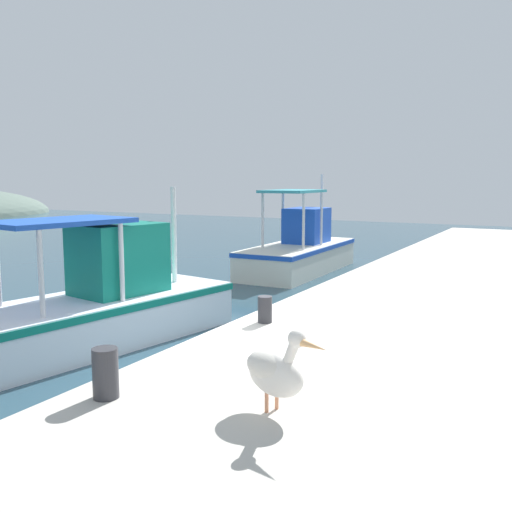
{
  "coord_description": "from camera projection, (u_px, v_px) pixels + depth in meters",
  "views": [
    {
      "loc": [
        -7.13,
        -4.2,
        2.88
      ],
      "look_at": [
        2.27,
        0.91,
        1.42
      ],
      "focal_mm": 40.13,
      "sensor_mm": 36.0,
      "label": 1
    }
  ],
  "objects": [
    {
      "name": "pelican",
      "position": [
        275.0,
        369.0,
        5.06
      ],
      "size": [
        0.56,
        0.96,
        0.82
      ],
      "color": "tan",
      "rests_on": "quay_pier"
    },
    {
      "name": "fishing_boat_second",
      "position": [
        94.0,
        306.0,
        9.93
      ],
      "size": [
        5.74,
        2.76,
        2.71
      ],
      "color": "white",
      "rests_on": "ground"
    },
    {
      "name": "mooring_bollard_third",
      "position": [
        265.0,
        309.0,
        8.27
      ],
      "size": [
        0.21,
        0.21,
        0.39
      ],
      "primitive_type": "cylinder",
      "color": "#333338",
      "rests_on": "quay_pier"
    },
    {
      "name": "fishing_boat_third",
      "position": [
        300.0,
        250.0,
        17.64
      ],
      "size": [
        5.26,
        1.99,
        3.0
      ],
      "color": "silver",
      "rests_on": "ground"
    },
    {
      "name": "mooring_bollard_second",
      "position": [
        105.0,
        373.0,
        5.42
      ],
      "size": [
        0.25,
        0.25,
        0.49
      ],
      "primitive_type": "cylinder",
      "color": "#333338",
      "rests_on": "quay_pier"
    }
  ]
}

